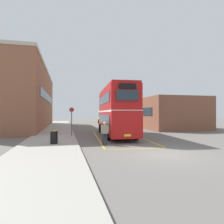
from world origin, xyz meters
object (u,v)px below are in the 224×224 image
object	(u,v)px
single_deck_bus	(105,116)
pedestrian_boarding	(105,132)
litter_bin	(54,137)
bus_stop_sign	(72,119)
double_decker_bus	(115,111)

from	to	relation	value
single_deck_bus	pedestrian_boarding	distance (m)	26.95
litter_bin	bus_stop_sign	xyz separation A→B (m)	(1.35, 4.79, 1.15)
double_decker_bus	litter_bin	world-z (taller)	double_decker_bus
double_decker_bus	single_deck_bus	size ratio (longest dim) A/B	1.26
double_decker_bus	single_deck_bus	bearing A→B (deg)	81.41
double_decker_bus	pedestrian_boarding	bearing A→B (deg)	-111.92
pedestrian_boarding	bus_stop_sign	xyz separation A→B (m)	(-2.16, 5.28, 0.79)
single_deck_bus	litter_bin	distance (m)	27.40
single_deck_bus	bus_stop_sign	size ratio (longest dim) A/B	3.21
litter_bin	bus_stop_sign	size ratio (longest dim) A/B	0.34
single_deck_bus	bus_stop_sign	xyz separation A→B (m)	(-7.50, -21.12, 0.11)
litter_bin	bus_stop_sign	distance (m)	5.11
pedestrian_boarding	bus_stop_sign	world-z (taller)	bus_stop_sign
double_decker_bus	single_deck_bus	distance (m)	21.30
single_deck_bus	pedestrian_boarding	size ratio (longest dim) A/B	5.17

